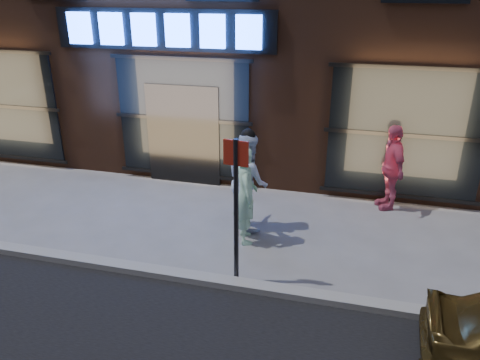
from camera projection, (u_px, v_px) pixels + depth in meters
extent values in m
plane|color=slate|center=(106.00, 267.00, 8.13)|extent=(90.00, 90.00, 0.00)
cube|color=gray|center=(106.00, 264.00, 8.11)|extent=(60.00, 0.25, 0.12)
cube|color=black|center=(162.00, 30.00, 10.34)|extent=(5.20, 0.06, 0.90)
cube|color=black|center=(183.00, 135.00, 11.16)|extent=(1.80, 0.10, 2.40)
cube|color=#FFBF72|center=(4.00, 106.00, 12.21)|extent=(3.00, 0.04, 2.60)
cube|color=black|center=(3.00, 106.00, 12.18)|extent=(3.20, 0.06, 2.80)
cube|color=#FFBF72|center=(184.00, 118.00, 11.05)|extent=(3.00, 0.04, 2.60)
cube|color=black|center=(183.00, 119.00, 11.02)|extent=(3.20, 0.06, 2.80)
cube|color=#FFBF72|center=(405.00, 134.00, 9.90)|extent=(3.00, 0.04, 2.60)
cube|color=black|center=(405.00, 135.00, 9.86)|extent=(3.20, 0.06, 2.80)
cube|color=#2659FF|center=(80.00, 28.00, 10.74)|extent=(0.55, 0.12, 0.70)
cube|color=#2659FF|center=(111.00, 29.00, 10.56)|extent=(0.55, 0.12, 0.70)
cube|color=#2659FF|center=(144.00, 30.00, 10.37)|extent=(0.55, 0.12, 0.70)
cube|color=#2659FF|center=(178.00, 30.00, 10.19)|extent=(0.55, 0.12, 0.70)
cube|color=#2659FF|center=(213.00, 31.00, 10.00)|extent=(0.55, 0.12, 0.70)
cube|color=#2659FF|center=(249.00, 32.00, 9.82)|extent=(0.55, 0.12, 0.70)
imported|color=#BAF5C2|center=(245.00, 195.00, 8.64)|extent=(0.68, 0.81, 1.88)
imported|color=silver|center=(248.00, 181.00, 9.19)|extent=(1.13, 1.19, 1.94)
imported|color=#C04F6E|center=(391.00, 167.00, 9.96)|extent=(0.77, 1.18, 1.87)
cylinder|color=#262628|center=(236.00, 215.00, 7.27)|extent=(0.08, 0.08, 2.46)
cube|color=#B32414|center=(236.00, 153.00, 6.87)|extent=(0.39, 0.08, 0.39)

